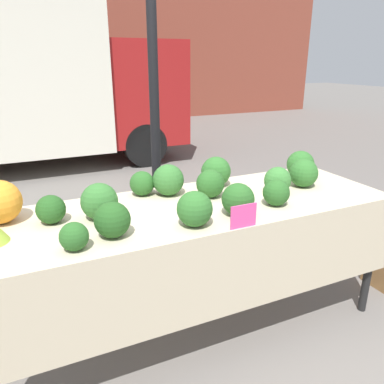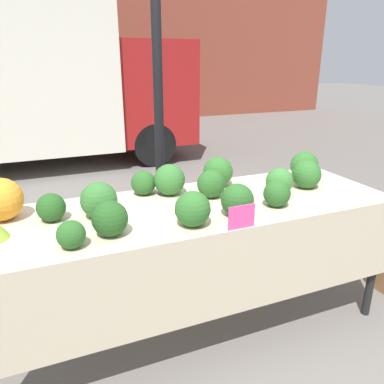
{
  "view_description": "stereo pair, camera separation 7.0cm",
  "coord_description": "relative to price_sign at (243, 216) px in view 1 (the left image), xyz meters",
  "views": [
    {
      "loc": [
        -0.81,
        -1.76,
        1.59
      ],
      "look_at": [
        0.0,
        0.0,
        0.9
      ],
      "focal_mm": 35.0,
      "sensor_mm": 36.0,
      "label": 1
    },
    {
      "loc": [
        -0.74,
        -1.79,
        1.59
      ],
      "look_at": [
        0.0,
        0.0,
        0.9
      ],
      "focal_mm": 35.0,
      "sensor_mm": 36.0,
      "label": 2
    }
  ],
  "objects": [
    {
      "name": "broccoli_head_8",
      "position": [
        0.06,
        0.15,
        0.03
      ],
      "size": [
        0.17,
        0.17,
        0.17
      ],
      "color": "#285B23",
      "rests_on": "market_table"
    },
    {
      "name": "broccoli_head_4",
      "position": [
        0.18,
        0.62,
        0.04
      ],
      "size": [
        0.19,
        0.19,
        0.19
      ],
      "color": "#2D6628",
      "rests_on": "market_table"
    },
    {
      "name": "broccoli_head_12",
      "position": [
        0.32,
        0.18,
        0.02
      ],
      "size": [
        0.15,
        0.15,
        0.15
      ],
      "color": "#285B23",
      "rests_on": "market_table"
    },
    {
      "name": "broccoli_head_11",
      "position": [
        -0.6,
        0.4,
        0.03
      ],
      "size": [
        0.19,
        0.19,
        0.19
      ],
      "color": "#336B2D",
      "rests_on": "market_table"
    },
    {
      "name": "ground_plane",
      "position": [
        -0.1,
        0.37,
        -0.88
      ],
      "size": [
        40.0,
        40.0,
        0.0
      ],
      "primitive_type": "plane",
      "color": "slate"
    },
    {
      "name": "broccoli_head_9",
      "position": [
        -0.2,
        0.12,
        0.03
      ],
      "size": [
        0.18,
        0.18,
        0.18
      ],
      "color": "#2D6628",
      "rests_on": "market_table"
    },
    {
      "name": "broccoli_head_3",
      "position": [
        -0.59,
        0.16,
        0.02
      ],
      "size": [
        0.17,
        0.17,
        0.17
      ],
      "color": "#23511E",
      "rests_on": "market_table"
    },
    {
      "name": "broccoli_head_2",
      "position": [
        0.05,
        0.45,
        0.02
      ],
      "size": [
        0.17,
        0.17,
        0.17
      ],
      "color": "#285B23",
      "rests_on": "market_table"
    },
    {
      "name": "broccoli_head_1",
      "position": [
        0.68,
        0.37,
        0.03
      ],
      "size": [
        0.18,
        0.18,
        0.18
      ],
      "color": "#2D6628",
      "rests_on": "market_table"
    },
    {
      "name": "broccoli_head_7",
      "position": [
        -0.84,
        0.44,
        0.01
      ],
      "size": [
        0.14,
        0.14,
        0.14
      ],
      "color": "#23511E",
      "rests_on": "market_table"
    },
    {
      "name": "market_table",
      "position": [
        -0.1,
        0.3,
        -0.16
      ],
      "size": [
        2.34,
        0.76,
        0.82
      ],
      "color": "beige",
      "rests_on": "ground_plane"
    },
    {
      "name": "broccoli_head_0",
      "position": [
        0.45,
        0.34,
        0.02
      ],
      "size": [
        0.16,
        0.16,
        0.16
      ],
      "color": "#387533",
      "rests_on": "market_table"
    },
    {
      "name": "broccoli_head_5",
      "position": [
        -0.3,
        0.64,
        0.01
      ],
      "size": [
        0.15,
        0.15,
        0.15
      ],
      "color": "#285B23",
      "rests_on": "market_table"
    },
    {
      "name": "tent_pole",
      "position": [
        -0.02,
        1.19,
        0.3
      ],
      "size": [
        0.07,
        0.07,
        2.36
      ],
      "color": "black",
      "rests_on": "ground_plane"
    },
    {
      "name": "broccoli_head_10",
      "position": [
        -0.77,
        0.11,
        0.0
      ],
      "size": [
        0.12,
        0.12,
        0.12
      ],
      "color": "#285B23",
      "rests_on": "market_table"
    },
    {
      "name": "broccoli_head_6",
      "position": [
        0.79,
        0.54,
        0.03
      ],
      "size": [
        0.19,
        0.19,
        0.19
      ],
      "color": "#2D6628",
      "rests_on": "market_table"
    },
    {
      "name": "broccoli_head_13",
      "position": [
        -0.16,
        0.58,
        0.03
      ],
      "size": [
        0.19,
        0.19,
        0.19
      ],
      "color": "#336B2D",
      "rests_on": "market_table"
    },
    {
      "name": "price_sign",
      "position": [
        0.0,
        0.0,
        0.0
      ],
      "size": [
        0.14,
        0.01,
        0.12
      ],
      "color": "#EF4793",
      "rests_on": "market_table"
    }
  ]
}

